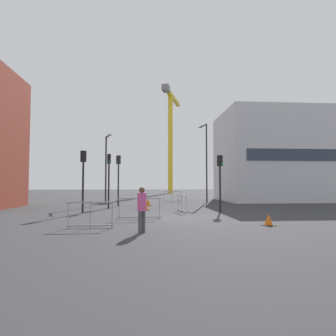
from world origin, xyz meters
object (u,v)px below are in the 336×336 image
Objects in this scene: traffic_cone_striped at (146,207)px; traffic_light_island at (109,172)px; streetlamp_tall at (206,157)px; construction_crane at (171,127)px; traffic_light_corner at (118,172)px; traffic_light_median at (83,171)px; pedestrian_walking at (142,206)px; traffic_cone_orange at (269,220)px; traffic_cone_on_verge at (148,202)px; traffic_light_verge at (220,174)px; streetlamp_short at (107,163)px.

traffic_light_island is at bearing 154.40° from traffic_cone_striped.
construction_crane is at bearing 91.94° from streetlamp_tall.
streetlamp_tall is 1.84× the size of traffic_light_corner.
traffic_light_median is at bearing -102.78° from construction_crane.
traffic_light_median is at bearing -111.41° from traffic_light_island.
pedestrian_walking reaches higher than traffic_cone_orange.
traffic_light_island is 4.65m from traffic_cone_on_verge.
traffic_light_verge is 9.33m from pedestrian_walking.
traffic_cone_on_verge is at bearing 128.37° from traffic_light_verge.
traffic_light_verge is 8.68m from traffic_light_median.
streetlamp_tall is 18.46m from pedestrian_walking.
traffic_light_verge is at bearing 57.61° from pedestrian_walking.
construction_crane reaches higher than traffic_light_median.
streetlamp_tall reaches higher than traffic_cone_striped.
streetlamp_tall is at bearing 52.94° from traffic_cone_striped.
traffic_cone_orange is (0.53, -6.27, -2.24)m from traffic_light_verge.
traffic_light_corner is 7.79× the size of traffic_cone_striped.
traffic_light_corner is at bearing 122.37° from traffic_cone_orange.
traffic_light_corner is 9.02m from traffic_light_verge.
traffic_cone_on_verge is (-5.57, -3.57, -4.16)m from streetlamp_tall.
construction_crane is 39.62m from traffic_light_verge.
traffic_light_corner is 6.94× the size of traffic_cone_on_verge.
traffic_light_island reaches higher than pedestrian_walking.
construction_crane is at bearing 78.01° from traffic_light_island.
streetlamp_tall reaches higher than traffic_light_corner.
construction_crane reaches higher than streetlamp_short.
streetlamp_short reaches higher than traffic_cone_orange.
traffic_light_median reaches higher than traffic_cone_orange.
traffic_light_verge reaches higher than traffic_cone_orange.
pedestrian_walking is at bearing -81.16° from traffic_light_corner.
traffic_light_island is (1.20, 3.07, 0.07)m from traffic_light_median.
traffic_light_island is 3.86m from traffic_cone_striped.
traffic_light_verge is at bearing -90.01° from construction_crane.
traffic_cone_striped is (-5.75, -7.61, -4.19)m from streetlamp_tall.
streetlamp_short is at bearing 137.82° from traffic_light_verge.
traffic_light_island is (-8.45, -6.32, -1.76)m from streetlamp_tall.
traffic_cone_striped is at bearing -59.95° from traffic_light_corner.
pedestrian_walking is 3.18× the size of traffic_cone_striped.
traffic_light_island is (-0.45, -2.60, -0.09)m from traffic_light_corner.
traffic_light_island is at bearing -80.44° from streetlamp_short.
traffic_light_corner reaches higher than traffic_cone_striped.
construction_crane is 46.26m from traffic_cone_orange.
traffic_cone_orange is at bearing -34.15° from traffic_light_median.
traffic_light_median is (-9.65, -9.39, -1.82)m from streetlamp_tall.
construction_crane reaches higher than traffic_light_verge.
pedestrian_walking is (-5.91, -17.14, -3.45)m from streetlamp_tall.
streetlamp_short is 10.13× the size of traffic_cone_on_verge.
pedestrian_walking is 2.83× the size of traffic_cone_on_verge.
traffic_light_corner is at bearing 120.05° from traffic_cone_striped.
traffic_light_median is 3.30m from traffic_light_island.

